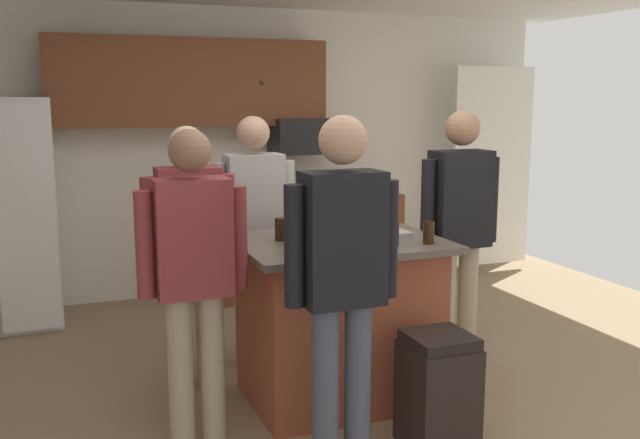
{
  "coord_description": "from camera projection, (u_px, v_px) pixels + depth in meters",
  "views": [
    {
      "loc": [
        -1.6,
        -3.59,
        1.81
      ],
      "look_at": [
        -0.03,
        0.44,
        1.05
      ],
      "focal_mm": 39.47,
      "sensor_mm": 36.0,
      "label": 1
    }
  ],
  "objects": [
    {
      "name": "cabinet_run_lower",
      "position": [
        304.0,
        243.0,
        6.59
      ],
      "size": [
        1.8,
        0.63,
        0.9
      ],
      "color": "brown",
      "rests_on": "ground"
    },
    {
      "name": "glass_stout_tall",
      "position": [
        429.0,
        233.0,
        4.0
      ],
      "size": [
        0.07,
        0.07,
        0.13
      ],
      "color": "black",
      "rests_on": "kitchen_island"
    },
    {
      "name": "glass_dark_ale",
      "position": [
        302.0,
        237.0,
        3.88
      ],
      "size": [
        0.06,
        0.06,
        0.12
      ],
      "color": "black",
      "rests_on": "kitchen_island"
    },
    {
      "name": "glass_short_whisky",
      "position": [
        393.0,
        233.0,
        3.95
      ],
      "size": [
        0.07,
        0.07,
        0.14
      ],
      "color": "black",
      "rests_on": "kitchen_island"
    },
    {
      "name": "person_host_foreground",
      "position": [
        459.0,
        222.0,
        4.61
      ],
      "size": [
        0.57,
        0.23,
        1.72
      ],
      "rotation": [
        0.0,
        0.0,
        -2.97
      ],
      "color": "tan",
      "rests_on": "ground"
    },
    {
      "name": "glass_pilsner",
      "position": [
        280.0,
        229.0,
        4.09
      ],
      "size": [
        0.07,
        0.07,
        0.13
      ],
      "color": "black",
      "rests_on": "kitchen_island"
    },
    {
      "name": "cabinet_run_upper",
      "position": [
        190.0,
        83.0,
        6.09
      ],
      "size": [
        2.4,
        0.38,
        0.75
      ],
      "color": "brown"
    },
    {
      "name": "tumbler_amber",
      "position": [
        298.0,
        240.0,
        3.71
      ],
      "size": [
        0.06,
        0.06,
        0.17
      ],
      "color": "black",
      "rests_on": "kitchen_island"
    },
    {
      "name": "mug_blue_stoneware",
      "position": [
        322.0,
        224.0,
        4.35
      ],
      "size": [
        0.13,
        0.09,
        0.1
      ],
      "color": "white",
      "rests_on": "kitchen_island"
    },
    {
      "name": "person_guest_by_door",
      "position": [
        194.0,
        267.0,
        3.59
      ],
      "size": [
        0.57,
        0.22,
        1.65
      ],
      "rotation": [
        0.0,
        0.0,
        0.26
      ],
      "color": "tan",
      "rests_on": "ground"
    },
    {
      "name": "person_guest_left",
      "position": [
        342.0,
        271.0,
        3.3
      ],
      "size": [
        0.57,
        0.23,
        1.73
      ],
      "rotation": [
        0.0,
        0.0,
        1.19
      ],
      "color": "#4C5166",
      "rests_on": "ground"
    },
    {
      "name": "trash_bin",
      "position": [
        438.0,
        391.0,
        3.65
      ],
      "size": [
        0.34,
        0.34,
        0.61
      ],
      "color": "black",
      "rests_on": "ground"
    },
    {
      "name": "microwave_over_range",
      "position": [
        303.0,
        136.0,
        6.44
      ],
      "size": [
        0.56,
        0.4,
        0.32
      ],
      "primitive_type": "cube",
      "color": "black"
    },
    {
      "name": "floor",
      "position": [
        352.0,
        405.0,
        4.18
      ],
      "size": [
        7.04,
        7.04,
        0.0
      ],
      "primitive_type": "plane",
      "color": "#937A5B",
      "rests_on": "ground"
    },
    {
      "name": "back_wall",
      "position": [
        231.0,
        152.0,
        6.52
      ],
      "size": [
        6.4,
        0.1,
        2.6
      ],
      "primitive_type": "cube",
      "color": "white",
      "rests_on": "ground"
    },
    {
      "name": "mug_ceramic_white",
      "position": [
        292.0,
        235.0,
        3.99
      ],
      "size": [
        0.13,
        0.09,
        0.11
      ],
      "color": "#4C6B99",
      "rests_on": "kitchen_island"
    },
    {
      "name": "kitchen_island",
      "position": [
        338.0,
        318.0,
        4.21
      ],
      "size": [
        1.19,
        0.94,
        0.98
      ],
      "color": "#9E4C33",
      "rests_on": "ground"
    },
    {
      "name": "person_elder_center",
      "position": [
        255.0,
        222.0,
        4.74
      ],
      "size": [
        0.57,
        0.22,
        1.68
      ],
      "rotation": [
        0.0,
        0.0,
        -1.22
      ],
      "color": "tan",
      "rests_on": "ground"
    },
    {
      "name": "person_guest_right",
      "position": [
        190.0,
        241.0,
        4.27
      ],
      "size": [
        0.57,
        0.22,
        1.64
      ],
      "rotation": [
        0.0,
        0.0,
        -0.52
      ],
      "color": "tan",
      "rests_on": "ground"
    },
    {
      "name": "serving_tray",
      "position": [
        369.0,
        234.0,
        4.17
      ],
      "size": [
        0.44,
        0.3,
        0.04
      ],
      "color": "#B7B7BC",
      "rests_on": "kitchen_island"
    },
    {
      "name": "french_door_window_panel",
      "position": [
        491.0,
        167.0,
        7.12
      ],
      "size": [
        0.9,
        0.06,
        2.0
      ],
      "primitive_type": "cube",
      "color": "white",
      "rests_on": "ground"
    }
  ]
}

